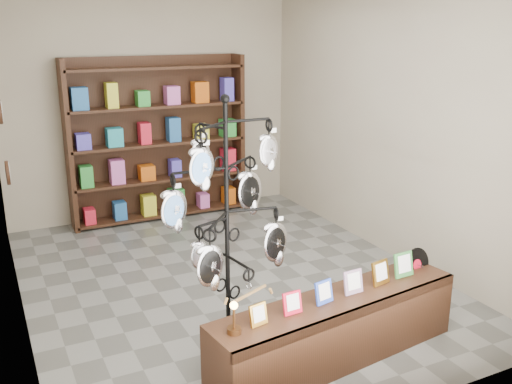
{
  "coord_description": "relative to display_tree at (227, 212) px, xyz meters",
  "views": [
    {
      "loc": [
        -2.18,
        -5.12,
        2.59
      ],
      "look_at": [
        -0.15,
        -1.0,
        1.24
      ],
      "focal_mm": 40.0,
      "sensor_mm": 36.0,
      "label": 1
    }
  ],
  "objects": [
    {
      "name": "ground",
      "position": [
        0.56,
        1.33,
        -1.22
      ],
      "size": [
        5.0,
        5.0,
        0.0
      ],
      "primitive_type": "plane",
      "color": "slate",
      "rests_on": "ground"
    },
    {
      "name": "room_envelope",
      "position": [
        0.56,
        1.33,
        0.63
      ],
      "size": [
        5.0,
        5.0,
        5.0
      ],
      "color": "#A8A088",
      "rests_on": "ground"
    },
    {
      "name": "display_tree",
      "position": [
        0.0,
        0.0,
        0.0
      ],
      "size": [
        1.12,
        1.12,
        2.12
      ],
      "rotation": [
        0.0,
        0.0,
        0.33
      ],
      "color": "black",
      "rests_on": "ground"
    },
    {
      "name": "front_shelf",
      "position": [
        0.74,
        -0.45,
        -0.95
      ],
      "size": [
        2.25,
        0.73,
        0.78
      ],
      "rotation": [
        0.0,
        0.0,
        0.13
      ],
      "color": "black",
      "rests_on": "ground"
    },
    {
      "name": "back_shelving",
      "position": [
        0.56,
        3.63,
        -0.19
      ],
      "size": [
        2.42,
        0.36,
        2.2
      ],
      "color": "black",
      "rests_on": "ground"
    },
    {
      "name": "wall_clocks",
      "position": [
        -1.41,
        2.13,
        0.28
      ],
      "size": [
        0.03,
        0.24,
        0.84
      ],
      "color": "black",
      "rests_on": "ground"
    }
  ]
}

